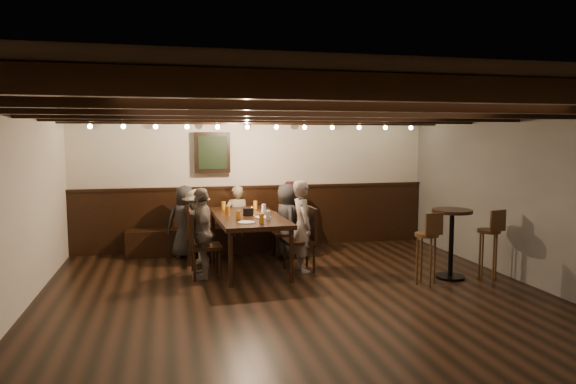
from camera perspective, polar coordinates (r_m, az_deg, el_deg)
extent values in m
plane|color=black|center=(6.29, 2.04, -12.63)|extent=(7.00, 7.00, 0.00)
plane|color=black|center=(5.97, 2.13, 9.75)|extent=(7.00, 7.00, 0.00)
plane|color=beige|center=(9.42, -3.55, 1.10)|extent=(6.50, 0.00, 6.50)
plane|color=#555552|center=(7.55, 26.62, -0.78)|extent=(0.00, 7.00, 7.00)
plane|color=beige|center=(6.04, -29.20, -2.48)|extent=(0.00, 7.00, 7.00)
cube|color=black|center=(9.46, -3.48, -2.85)|extent=(6.50, 0.08, 1.10)
cube|color=black|center=(9.16, -8.15, -5.26)|extent=(3.00, 0.45, 0.45)
cube|color=black|center=(9.18, -8.41, 4.36)|extent=(0.62, 0.12, 0.72)
cube|color=black|center=(9.12, -8.37, 4.35)|extent=(0.50, 0.02, 0.58)
cube|color=black|center=(3.27, 15.99, 10.95)|extent=(6.50, 0.10, 0.16)
cube|color=black|center=(4.32, 8.36, 9.88)|extent=(6.50, 0.10, 0.16)
cube|color=black|center=(5.41, 3.78, 9.16)|extent=(6.50, 0.10, 0.16)
cube|color=black|center=(6.53, 0.76, 8.65)|extent=(6.50, 0.10, 0.16)
cube|color=black|center=(7.66, -1.36, 8.27)|extent=(6.50, 0.10, 0.16)
cube|color=black|center=(8.79, -2.93, 7.99)|extent=(6.50, 0.10, 0.16)
sphere|color=#FFE099|center=(8.71, -21.14, 6.82)|extent=(0.07, 0.07, 0.07)
sphere|color=#FFE099|center=(8.63, -11.99, 7.10)|extent=(0.07, 0.07, 0.07)
sphere|color=#FFE099|center=(8.77, -2.91, 7.21)|extent=(0.07, 0.07, 0.07)
sphere|color=#FFE099|center=(9.12, 5.69, 7.15)|extent=(0.07, 0.07, 0.07)
sphere|color=#FFE099|center=(9.65, 13.49, 6.95)|extent=(0.07, 0.07, 0.07)
cube|color=black|center=(7.98, -4.50, -2.82)|extent=(1.04, 2.20, 0.07)
cylinder|color=black|center=(7.00, -6.38, -7.51)|extent=(0.07, 0.07, 0.75)
cylinder|color=black|center=(8.99, -8.33, -4.50)|extent=(0.07, 0.07, 0.75)
cylinder|color=black|center=(7.17, 0.39, -7.15)|extent=(0.07, 0.07, 0.75)
cylinder|color=black|center=(9.12, -3.01, -4.28)|extent=(0.07, 0.07, 0.75)
cube|color=black|center=(8.39, -9.76, -4.72)|extent=(0.45, 0.45, 0.05)
cube|color=black|center=(8.33, -11.16, -2.96)|extent=(0.05, 0.44, 0.48)
cube|color=black|center=(7.51, -9.14, -6.01)|extent=(0.45, 0.45, 0.05)
cube|color=black|center=(7.44, -10.69, -4.06)|extent=(0.05, 0.44, 0.48)
cube|color=black|center=(8.63, -0.43, -4.65)|extent=(0.41, 0.41, 0.05)
cube|color=black|center=(8.63, 0.72, -3.02)|extent=(0.05, 0.40, 0.43)
cube|color=black|center=(7.77, 1.24, -5.49)|extent=(0.46, 0.46, 0.05)
cube|color=black|center=(7.78, 2.66, -3.47)|extent=(0.05, 0.44, 0.48)
imported|color=#28282A|center=(8.79, -11.35, -3.23)|extent=(0.61, 0.41, 1.23)
imported|color=gray|center=(9.04, -5.69, -3.02)|extent=(0.44, 0.30, 1.18)
imported|color=maroon|center=(9.07, 0.08, -2.74)|extent=(0.62, 0.49, 1.25)
imported|color=gray|center=(8.36, -10.12, -3.79)|extent=(0.47, 0.78, 1.19)
imported|color=slate|center=(7.47, -9.55, -4.52)|extent=(0.34, 0.78, 1.31)
imported|color=#27272A|center=(8.61, -0.11, -3.23)|extent=(0.41, 0.62, 1.25)
imported|color=gray|center=(7.74, 1.60, -3.80)|extent=(0.34, 0.51, 1.38)
cylinder|color=#BF7219|center=(8.61, -7.18, -1.51)|extent=(0.07, 0.07, 0.14)
cylinder|color=#BF7219|center=(8.65, -3.65, -1.44)|extent=(0.07, 0.07, 0.14)
cylinder|color=#BF7219|center=(8.02, -6.74, -2.06)|extent=(0.07, 0.07, 0.14)
cylinder|color=silver|center=(8.22, -2.70, -1.83)|extent=(0.07, 0.07, 0.14)
cylinder|color=#BF7219|center=(7.49, -5.54, -2.62)|extent=(0.07, 0.07, 0.14)
cylinder|color=silver|center=(7.48, -2.23, -2.62)|extent=(0.07, 0.07, 0.14)
cylinder|color=#BF7219|center=(7.20, -2.96, -2.96)|extent=(0.07, 0.07, 0.14)
cylinder|color=white|center=(7.27, -4.66, -3.38)|extent=(0.24, 0.24, 0.01)
cylinder|color=white|center=(7.72, -2.78, -2.81)|extent=(0.24, 0.24, 0.01)
cube|color=black|center=(7.92, -4.44, -2.21)|extent=(0.15, 0.10, 0.12)
cylinder|color=beige|center=(8.29, -4.06, -2.08)|extent=(0.05, 0.05, 0.05)
cylinder|color=black|center=(7.84, 17.56, -8.97)|extent=(0.41, 0.41, 0.04)
cylinder|color=black|center=(7.74, 17.67, -5.61)|extent=(0.07, 0.07, 0.94)
cylinder|color=black|center=(7.65, 17.79, -2.03)|extent=(0.56, 0.56, 0.05)
cylinder|color=#3C2613|center=(7.28, 15.15, -4.60)|extent=(0.32, 0.32, 0.05)
cube|color=#3C2613|center=(7.14, 15.93, -3.47)|extent=(0.28, 0.07, 0.30)
cylinder|color=#3C2613|center=(7.84, 21.43, -4.06)|extent=(0.32, 0.32, 0.05)
cube|color=#3C2613|center=(7.72, 22.31, -2.98)|extent=(0.28, 0.09, 0.30)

